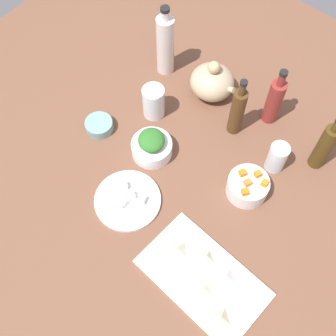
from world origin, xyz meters
TOP-DOWN VIEW (x-y plane):
  - tabletop at (0.00, 0.00)cm, footprint 190.00×190.00cm
  - cutting_board at (28.01, -18.29)cm, footprint 35.82×22.31cm
  - plate_tofu at (-3.65, -14.49)cm, footprint 20.11×20.11cm
  - bowl_greens at (-9.38, 3.20)cm, footprint 12.92×12.92cm
  - bowl_carrots at (21.63, 11.28)cm, footprint 12.43×12.43cm
  - bowl_small_side at (-28.75, -1.01)cm, footprint 9.09×9.09cm
  - teapot at (-9.85, 34.82)cm, footprint 16.70×14.84cm
  - bottle_0 at (11.53, 38.75)cm, footprint 5.06×5.06cm
  - bottle_1 at (5.14, 27.41)cm, footprint 4.48×4.48cm
  - bottle_2 at (32.53, 33.72)cm, footprint 4.75×4.75cm
  - bottle_3 at (-28.91, 32.81)cm, footprint 6.06×6.06cm
  - drinking_glass_0 at (-19.25, 15.49)cm, footprint 7.31×7.31cm
  - drinking_glass_1 at (23.11, 24.22)cm, footprint 5.91×5.91cm
  - carrot_cube_0 at (22.22, 14.53)cm, footprint 2.39×2.39cm
  - carrot_cube_1 at (21.61, 10.23)cm, footprint 2.34×2.34cm
  - carrot_cube_2 at (18.59, 11.93)cm, footprint 2.45×2.45cm
  - carrot_cube_3 at (22.75, 7.29)cm, footprint 2.52×2.52cm
  - carrot_cube_4 at (25.41, 13.36)cm, footprint 2.05×2.05cm
  - chopped_greens_mound at (-9.38, 3.20)cm, footprint 12.13×12.15cm
  - tofu_cube_0 at (-3.74, -16.76)cm, footprint 2.25×2.25cm
  - tofu_cube_1 at (-3.23, -13.21)cm, footprint 2.91×2.91cm
  - tofu_cube_2 at (0.14, -12.09)cm, footprint 2.81×2.81cm
  - tofu_cube_3 at (-7.24, -12.13)cm, footprint 3.09×3.09cm
  - dumpling_0 at (30.27, -21.03)cm, footprint 4.67×4.27cm
  - dumpling_1 at (25.46, -13.71)cm, footprint 4.72×5.07cm
  - dumpling_2 at (38.13, -24.07)cm, footprint 5.33×5.65cm
  - dumpling_3 at (18.10, -17.15)cm, footprint 4.80×5.11cm
  - dumpling_4 at (32.63, -14.48)cm, footprint 5.02×4.93cm

SIDE VIEW (x-z plane):
  - tabletop at x=0.00cm, z-range 0.00..3.00cm
  - cutting_board at x=28.01cm, z-range 3.00..4.00cm
  - plate_tofu at x=-3.65cm, z-range 3.00..4.20cm
  - bowl_small_side at x=-28.75cm, z-range 3.00..6.44cm
  - dumpling_4 at x=32.63cm, z-range 4.00..6.11cm
  - dumpling_0 at x=30.27cm, z-range 4.00..6.16cm
  - tofu_cube_0 at x=-3.74cm, z-range 4.20..6.40cm
  - tofu_cube_1 at x=-3.23cm, z-range 4.20..6.40cm
  - tofu_cube_2 at x=0.14cm, z-range 4.20..6.40cm
  - tofu_cube_3 at x=-7.24cm, z-range 4.20..6.40cm
  - dumpling_1 at x=25.46cm, z-range 4.00..6.87cm
  - dumpling_3 at x=18.10cm, z-range 4.00..7.05cm
  - dumpling_2 at x=38.13cm, z-range 4.00..7.10cm
  - bowl_greens at x=-9.38cm, z-range 3.00..8.29cm
  - bowl_carrots at x=21.63cm, z-range 3.00..9.33cm
  - drinking_glass_1 at x=23.11cm, z-range 3.00..13.51cm
  - teapot at x=-9.85cm, z-range 1.32..16.04cm
  - drinking_glass_0 at x=-19.25cm, z-range 3.00..14.76cm
  - carrot_cube_0 at x=22.22cm, z-range 9.33..11.13cm
  - carrot_cube_1 at x=21.61cm, z-range 9.33..11.13cm
  - carrot_cube_2 at x=18.59cm, z-range 9.33..11.13cm
  - carrot_cube_3 at x=22.75cm, z-range 9.33..11.13cm
  - carrot_cube_4 at x=25.41cm, z-range 9.33..11.13cm
  - chopped_greens_mound at x=-9.38cm, z-range 8.29..12.45cm
  - bottle_0 at x=11.53cm, z-range 0.92..23.68cm
  - bottle_2 at x=32.53cm, z-range 1.08..24.61cm
  - bottle_1 at x=5.14cm, z-range 0.98..24.78cm
  - bottle_3 at x=-28.91cm, z-range 1.29..28.55cm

